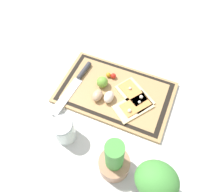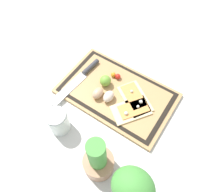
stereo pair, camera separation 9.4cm
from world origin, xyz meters
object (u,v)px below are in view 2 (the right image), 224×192
sauce_jar (58,122)px  knife (83,74)px  cherry_tomato_yellow (113,75)px  herb_pot (98,161)px  pizza_slice_far (131,110)px  egg_pink (109,96)px  herb_glass (132,189)px  egg_brown (98,93)px  cherry_tomato_red (118,76)px  lime (105,81)px  pizza_slice_near (135,98)px

sauce_jar → knife: bearing=-73.5°
cherry_tomato_yellow → herb_pot: herb_pot is taller
pizza_slice_far → egg_pink: bearing=3.1°
herb_pot → sauce_jar: size_ratio=2.05×
pizza_slice_far → herb_glass: (-0.16, 0.28, 0.10)m
knife → egg_pink: size_ratio=5.15×
knife → sauce_jar: sauce_jar is taller
egg_brown → cherry_tomato_red: 0.13m
egg_pink → lime: lime is taller
lime → pizza_slice_near: bearing=-177.8°
knife → cherry_tomato_yellow: size_ratio=13.46×
cherry_tomato_red → herb_glass: herb_glass is taller
sauce_jar → lime: bearing=-98.1°
lime → cherry_tomato_red: lime is taller
lime → herb_glass: herb_glass is taller
knife → cherry_tomato_red: bearing=-152.9°
herb_pot → lime: bearing=-59.3°
lime → cherry_tomato_red: (-0.03, -0.06, -0.01)m
pizza_slice_near → cherry_tomato_yellow: 0.15m
herb_pot → sauce_jar: herb_pot is taller
knife → lime: bearing=-172.8°
lime → herb_glass: (-0.33, 0.33, 0.08)m
herb_pot → herb_glass: bearing=172.1°
pizza_slice_far → herb_glass: size_ratio=0.91×
egg_brown → herb_glass: size_ratio=0.29×
egg_brown → sauce_jar: sauce_jar is taller
herb_pot → pizza_slice_far: bearing=-86.1°
pizza_slice_far → sauce_jar: bearing=46.7°
cherry_tomato_red → egg_brown: bearing=80.8°
egg_brown → herb_glass: bearing=140.7°
cherry_tomato_red → cherry_tomato_yellow: bearing=6.1°
lime → cherry_tomato_red: 0.07m
pizza_slice_far → egg_brown: bearing=6.2°
knife → sauce_jar: (-0.08, 0.26, 0.02)m
egg_pink → herb_glass: (-0.27, 0.28, 0.08)m
egg_pink → cherry_tomato_yellow: size_ratio=2.61×
knife → egg_brown: size_ratio=5.15×
knife → herb_glass: herb_glass is taller
pizza_slice_far → egg_brown: size_ratio=3.11×
knife → herb_pot: size_ratio=1.35×
pizza_slice_near → egg_brown: egg_brown is taller
egg_pink → herb_glass: size_ratio=0.29×
herb_pot → sauce_jar: (0.22, -0.04, -0.03)m
knife → egg_brown: bearing=155.8°
knife → herb_glass: (-0.45, 0.32, 0.10)m
cherry_tomato_red → sauce_jar: size_ratio=0.23×
herb_pot → sauce_jar: 0.23m
egg_brown → herb_glass: herb_glass is taller
pizza_slice_far → egg_brown: (0.16, 0.02, 0.02)m
sauce_jar → egg_brown: bearing=-103.0°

